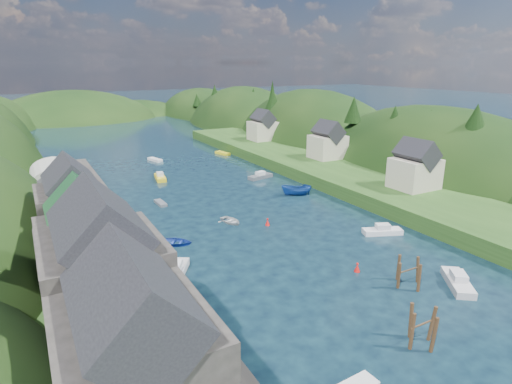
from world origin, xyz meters
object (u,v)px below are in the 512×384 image
piling_cluster_far (408,275)px  channel_buoy_far (268,222)px  channel_buoy_near (357,268)px  piling_cluster_near (422,330)px

piling_cluster_far → channel_buoy_far: 22.69m
channel_buoy_near → channel_buoy_far: (-1.61, 17.34, 0.00)m
piling_cluster_near → channel_buoy_near: piling_cluster_near is taller
channel_buoy_near → channel_buoy_far: same height
piling_cluster_near → piling_cluster_far: size_ratio=1.08×
channel_buoy_near → channel_buoy_far: bearing=95.3°
piling_cluster_near → channel_buoy_near: bearing=71.4°
piling_cluster_far → channel_buoy_near: piling_cluster_far is taller
piling_cluster_near → channel_buoy_near: 13.28m
channel_buoy_far → piling_cluster_near: bearing=-95.0°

